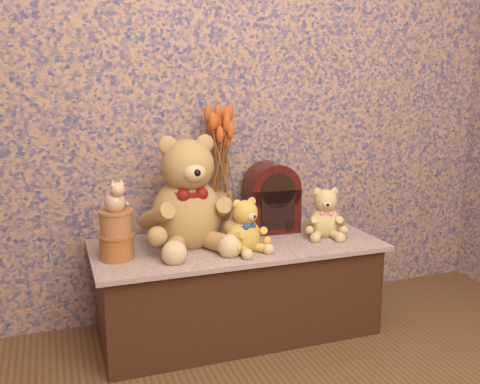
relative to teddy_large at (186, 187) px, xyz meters
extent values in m
cube|color=navy|center=(0.21, 0.23, 0.62)|extent=(3.00, 0.10, 2.60)
cube|color=#3D517D|center=(0.21, -0.04, -0.47)|extent=(1.26, 0.57, 0.42)
cylinder|color=tan|center=(0.20, 0.15, -0.16)|extent=(0.14, 0.14, 0.19)
cylinder|color=#AD8633|center=(-0.31, -0.09, -0.21)|extent=(0.16, 0.16, 0.10)
cylinder|color=tan|center=(-0.31, -0.09, -0.11)|extent=(0.14, 0.14, 0.10)
camera|label=1|loc=(-0.54, -2.18, 0.44)|focal=39.74mm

